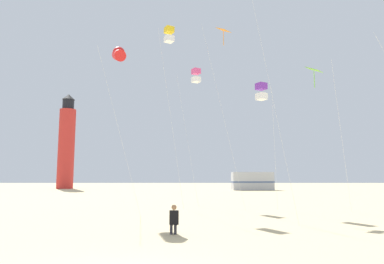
{
  "coord_description": "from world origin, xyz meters",
  "views": [
    {
      "loc": [
        1.58,
        -7.1,
        2.26
      ],
      "look_at": [
        1.61,
        8.05,
        4.17
      ],
      "focal_mm": 32.41,
      "sensor_mm": 36.0,
      "label": 1
    }
  ],
  "objects": [
    {
      "name": "kite_diamond_orange",
      "position": [
        3.9,
        17.44,
        12.36
      ],
      "size": [
        2.83,
        2.29,
        13.25
      ],
      "color": "silver",
      "rests_on": "ground"
    },
    {
      "name": "kite_box_violet",
      "position": [
        6.25,
        15.66,
        7.87
      ],
      "size": [
        1.39,
        1.46,
        8.45
      ],
      "color": "silver",
      "rests_on": "ground"
    },
    {
      "name": "rv_van_silver",
      "position": [
        11.09,
        47.87,
        1.39
      ],
      "size": [
        6.56,
        2.69,
        2.8
      ],
      "rotation": [
        0.0,
        0.0,
        0.05
      ],
      "color": "#B7BABF",
      "rests_on": "ground"
    },
    {
      "name": "kite_box_gold",
      "position": [
        -0.12,
        17.5,
        12.63
      ],
      "size": [
        1.86,
        1.56,
        13.24
      ],
      "color": "silver",
      "rests_on": "ground"
    },
    {
      "name": "kite_box_rainbow",
      "position": [
        1.92,
        20.76,
        10.47
      ],
      "size": [
        2.02,
        2.02,
        11.06
      ],
      "color": "silver",
      "rests_on": "ground"
    },
    {
      "name": "kite_diamond_lime",
      "position": [
        9.58,
        14.62,
        8.7
      ],
      "size": [
        2.68,
        2.68,
        9.28
      ],
      "color": "silver",
      "rests_on": "ground"
    },
    {
      "name": "kite_flyer_standing",
      "position": [
        0.89,
        6.4,
        0.61
      ],
      "size": [
        0.37,
        0.53,
        1.16
      ],
      "rotation": [
        0.0,
        0.0,
        3.26
      ],
      "color": "black",
      "rests_on": "ground"
    },
    {
      "name": "lighthouse_distant",
      "position": [
        -20.62,
        53.85,
        7.84
      ],
      "size": [
        2.8,
        2.8,
        16.8
      ],
      "color": "red",
      "rests_on": "ground"
    },
    {
      "name": "kite_tube_scarlet",
      "position": [
        -3.0,
        13.76,
        9.77
      ],
      "size": [
        2.58,
        2.98,
        10.47
      ],
      "color": "silver",
      "rests_on": "ground"
    }
  ]
}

